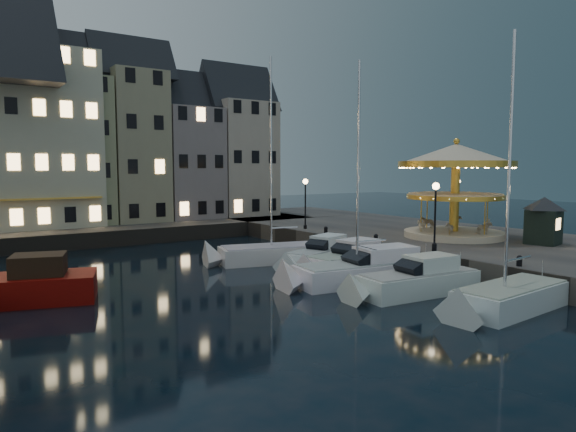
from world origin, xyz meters
TOP-DOWN VIEW (x-y plane):
  - ground at (0.00, 0.00)m, footprint 160.00×160.00m
  - quay_east at (14.00, 6.00)m, footprint 16.00×56.00m
  - quay_north at (-8.00, 28.00)m, footprint 44.00×12.00m
  - quaywall_e at (6.00, 6.00)m, footprint 0.15×44.00m
  - quaywall_n at (-6.00, 22.00)m, footprint 48.00×0.15m
  - streetlamp_b at (7.20, 1.00)m, footprint 0.44×0.44m
  - streetlamp_c at (7.20, 14.50)m, footprint 0.44×0.44m
  - streetlamp_d at (18.50, 8.00)m, footprint 0.44×0.44m
  - bollard_a at (6.60, -5.00)m, footprint 0.30×0.30m
  - bollard_b at (6.60, 0.50)m, footprint 0.30×0.30m
  - bollard_c at (6.60, 5.50)m, footprint 0.30×0.30m
  - bollard_d at (6.60, 11.00)m, footprint 0.30×0.30m
  - townhouse_nc at (-8.00, 30.00)m, footprint 6.82×8.00m
  - townhouse_nd at (-2.25, 30.00)m, footprint 5.50×8.00m
  - townhouse_ne at (3.20, 30.00)m, footprint 6.16×8.00m
  - townhouse_nf at (9.25, 30.00)m, footprint 6.82×8.00m
  - motorboat_a at (2.36, -6.94)m, footprint 7.27×2.76m
  - motorboat_b at (1.33, -2.54)m, footprint 7.57×2.85m
  - motorboat_c at (1.30, 0.93)m, footprint 9.85×3.98m
  - motorboat_d at (2.28, 3.59)m, footprint 7.13×3.18m
  - motorboat_e at (2.06, 6.01)m, footprint 7.01×4.07m
  - motorboat_f at (0.65, 9.01)m, footprint 9.69×4.83m
  - red_fishing_boat at (-15.52, 7.03)m, footprint 8.47×5.02m
  - carousel at (13.16, 4.14)m, footprint 8.24×8.24m
  - ticket_kiosk at (15.15, -1.46)m, footprint 3.05×3.05m

SIDE VIEW (x-z plane):
  - ground at x=0.00m, z-range 0.00..0.00m
  - motorboat_f at x=0.65m, z-range -5.92..6.98m
  - motorboat_a at x=2.36m, z-range -5.51..6.58m
  - motorboat_d at x=2.28m, z-range -0.44..1.71m
  - motorboat_e at x=2.06m, z-range -0.44..1.71m
  - motorboat_b at x=1.33m, z-range -0.44..1.71m
  - quay_east at x=14.00m, z-range 0.00..1.30m
  - quay_north at x=-8.00m, z-range 0.00..1.30m
  - quaywall_e at x=6.00m, z-range 0.00..1.30m
  - quaywall_n at x=-6.00m, z-range 0.00..1.30m
  - motorboat_c at x=1.30m, z-range -5.83..7.20m
  - red_fishing_boat at x=-15.52m, z-range -2.34..3.76m
  - bollard_a at x=6.60m, z-range 1.32..1.89m
  - bollard_b at x=6.60m, z-range 1.32..1.89m
  - bollard_c at x=6.60m, z-range 1.32..1.89m
  - bollard_d at x=6.60m, z-range 1.32..1.89m
  - ticket_kiosk at x=15.15m, z-range 1.64..5.21m
  - streetlamp_b at x=7.20m, z-range 1.93..6.10m
  - streetlamp_c at x=7.20m, z-range 1.93..6.10m
  - streetlamp_d at x=18.50m, z-range 1.93..6.10m
  - carousel at x=13.16m, z-range 2.44..9.66m
  - townhouse_ne at x=3.20m, z-range 1.38..14.18m
  - townhouse_nf at x=9.25m, z-range 1.38..15.18m
  - townhouse_nc at x=-8.00m, z-range 1.38..16.18m
  - townhouse_nd at x=-2.25m, z-range 1.38..17.18m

